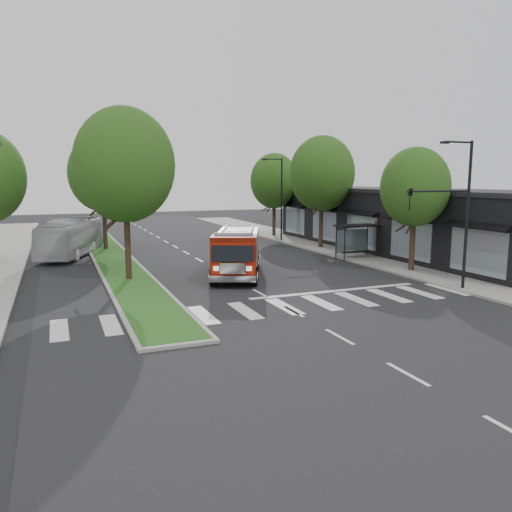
{
  "coord_description": "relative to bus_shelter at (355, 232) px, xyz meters",
  "views": [
    {
      "loc": [
        -9.9,
        -23.92,
        6.0
      ],
      "look_at": [
        0.31,
        1.37,
        1.8
      ],
      "focal_mm": 35.0,
      "sensor_mm": 36.0,
      "label": 1
    }
  ],
  "objects": [
    {
      "name": "ground",
      "position": [
        -11.2,
        -8.15,
        -2.04
      ],
      "size": [
        140.0,
        140.0,
        0.0
      ],
      "primitive_type": "plane",
      "color": "black",
      "rests_on": "ground"
    },
    {
      "name": "sidewalk_right",
      "position": [
        1.3,
        1.85,
        -1.96
      ],
      "size": [
        5.0,
        80.0,
        0.15
      ],
      "primitive_type": "cube",
      "color": "gray",
      "rests_on": "ground"
    },
    {
      "name": "median",
      "position": [
        -17.2,
        9.85,
        -1.96
      ],
      "size": [
        3.0,
        50.0,
        0.15
      ],
      "color": "gray",
      "rests_on": "ground"
    },
    {
      "name": "storefront_row",
      "position": [
        5.8,
        1.85,
        0.46
      ],
      "size": [
        8.0,
        30.0,
        5.0
      ],
      "primitive_type": "cube",
      "color": "black",
      "rests_on": "ground"
    },
    {
      "name": "bus_shelter",
      "position": [
        0.0,
        0.0,
        0.0
      ],
      "size": [
        3.2,
        1.6,
        2.61
      ],
      "color": "black",
      "rests_on": "ground"
    },
    {
      "name": "tree_right_near",
      "position": [
        0.3,
        -6.15,
        3.47
      ],
      "size": [
        4.4,
        4.4,
        8.05
      ],
      "color": "black",
      "rests_on": "ground"
    },
    {
      "name": "tree_right_mid",
      "position": [
        0.3,
        5.85,
        4.45
      ],
      "size": [
        5.6,
        5.6,
        9.72
      ],
      "color": "black",
      "rests_on": "ground"
    },
    {
      "name": "tree_right_far",
      "position": [
        0.3,
        15.85,
        3.8
      ],
      "size": [
        5.0,
        5.0,
        8.73
      ],
      "color": "black",
      "rests_on": "ground"
    },
    {
      "name": "tree_median_near",
      "position": [
        -17.2,
        -2.15,
        4.77
      ],
      "size": [
        5.8,
        5.8,
        10.16
      ],
      "color": "black",
      "rests_on": "ground"
    },
    {
      "name": "tree_median_far",
      "position": [
        -17.2,
        11.85,
        4.45
      ],
      "size": [
        5.6,
        5.6,
        9.72
      ],
      "color": "black",
      "rests_on": "ground"
    },
    {
      "name": "streetlight_right_near",
      "position": [
        -1.59,
        -11.65,
        2.63
      ],
      "size": [
        4.08,
        0.22,
        8.0
      ],
      "color": "black",
      "rests_on": "ground"
    },
    {
      "name": "streetlight_right_far",
      "position": [
        -0.85,
        11.85,
        2.44
      ],
      "size": [
        2.11,
        0.2,
        8.0
      ],
      "color": "black",
      "rests_on": "ground"
    },
    {
      "name": "fire_engine",
      "position": [
        -10.56,
        -2.8,
        -0.6
      ],
      "size": [
        5.8,
        8.99,
        3.01
      ],
      "rotation": [
        0.0,
        0.0,
        -0.41
      ],
      "color": "#5D0F05",
      "rests_on": "ground"
    },
    {
      "name": "city_bus",
      "position": [
        -19.95,
        9.75,
        -0.59
      ],
      "size": [
        5.61,
        10.67,
        2.91
      ],
      "primitive_type": "imported",
      "rotation": [
        0.0,
        0.0,
        -0.32
      ],
      "color": "silver",
      "rests_on": "ground"
    }
  ]
}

